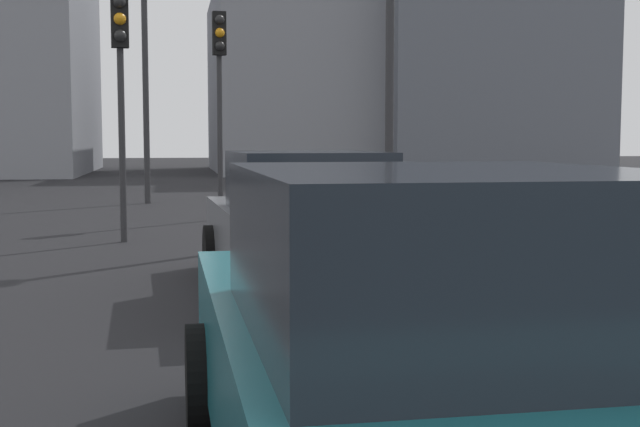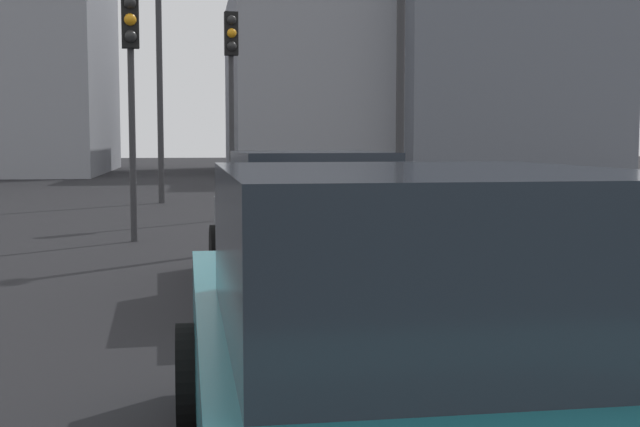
% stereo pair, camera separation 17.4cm
% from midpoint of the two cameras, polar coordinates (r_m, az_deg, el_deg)
% --- Properties ---
extents(car_grey_lead, '(4.56, 2.12, 1.58)m').
position_cam_midpoint_polar(car_grey_lead, '(9.30, -0.34, -0.83)').
color(car_grey_lead, slate).
rests_on(car_grey_lead, ground_plane).
extents(car_teal_second, '(4.65, 2.05, 1.60)m').
position_cam_midpoint_polar(car_teal_second, '(3.63, 7.66, -10.09)').
color(car_teal_second, '#19606B').
rests_on(car_teal_second, ground_plane).
extents(traffic_light_near_left, '(0.32, 0.30, 4.11)m').
position_cam_midpoint_polar(traffic_light_near_left, '(14.31, -12.43, 9.93)').
color(traffic_light_near_left, '#2D2D30').
rests_on(traffic_light_near_left, ground_plane).
extents(traffic_light_near_right, '(0.32, 0.29, 4.38)m').
position_cam_midpoint_polar(traffic_light_near_right, '(17.96, -5.77, 9.60)').
color(traffic_light_near_right, '#2D2D30').
rests_on(traffic_light_near_right, ground_plane).
extents(street_lamp_kerbside, '(0.56, 0.36, 7.27)m').
position_cam_midpoint_polar(street_lamp_kerbside, '(23.04, -10.71, 11.39)').
color(street_lamp_kerbside, '#2D2D30').
rests_on(street_lamp_kerbside, ground_plane).
extents(building_facade_left, '(14.67, 10.80, 13.38)m').
position_cam_midpoint_polar(building_facade_left, '(46.46, 10.74, 11.13)').
color(building_facade_left, slate).
rests_on(building_facade_left, ground_plane).
extents(building_facade_center, '(14.32, 10.20, 9.40)m').
position_cam_midpoint_polar(building_facade_center, '(45.87, 0.44, 8.80)').
color(building_facade_center, gray).
rests_on(building_facade_center, ground_plane).
extents(building_facade_right, '(15.83, 8.86, 16.76)m').
position_cam_midpoint_polar(building_facade_right, '(46.75, -19.90, 12.97)').
color(building_facade_right, gray).
rests_on(building_facade_right, ground_plane).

